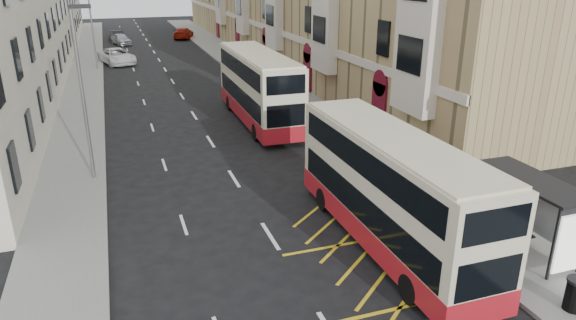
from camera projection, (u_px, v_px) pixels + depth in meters
name	position (u px, v px, depth m)	size (l,w,h in m)	color
ground	(308.00, 295.00, 16.05)	(200.00, 200.00, 0.00)	black
pavement_right	(270.00, 83.00, 45.01)	(4.00, 120.00, 0.15)	slate
pavement_left	(82.00, 97.00, 40.30)	(3.00, 120.00, 0.15)	slate
kerb_right	(248.00, 85.00, 44.40)	(0.25, 120.00, 0.15)	gray
kerb_left	(102.00, 95.00, 40.76)	(0.25, 120.00, 0.15)	gray
road_markings	(160.00, 61.00, 55.88)	(10.00, 110.00, 0.01)	silver
terrace_left	(13.00, 1.00, 49.96)	(9.18, 79.00, 13.25)	silver
bus_shelter	(541.00, 202.00, 17.48)	(1.65, 4.25, 2.70)	black
guard_railing	(393.00, 178.00, 22.73)	(0.06, 6.56, 1.01)	#B10701
street_lamp_near	(82.00, 85.00, 23.11)	(0.93, 0.18, 8.00)	slate
street_lamp_far	(92.00, 22.00, 49.67)	(0.93, 0.18, 8.00)	slate
double_decker_front	(390.00, 190.00, 18.29)	(2.46, 10.68, 4.26)	beige
double_decker_rear	(258.00, 88.00, 33.13)	(2.74, 11.51, 4.58)	beige
litter_bin	(575.00, 294.00, 14.97)	(0.62, 0.62, 1.03)	black
pedestrian_near	(487.00, 239.00, 17.32)	(0.63, 0.41, 1.72)	black
pedestrian_mid	(497.00, 193.00, 20.90)	(0.82, 0.64, 1.69)	black
pedestrian_far	(410.00, 162.00, 24.28)	(0.97, 0.40, 1.65)	black
white_van	(117.00, 56.00, 54.10)	(2.71, 5.87, 1.63)	silver
car_silver	(121.00, 39.00, 67.46)	(1.76, 4.37, 1.49)	#9B9EA3
car_dark	(117.00, 36.00, 71.36)	(1.45, 4.15, 1.37)	black
car_red	(183.00, 33.00, 73.46)	(2.18, 5.36, 1.56)	#A31606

